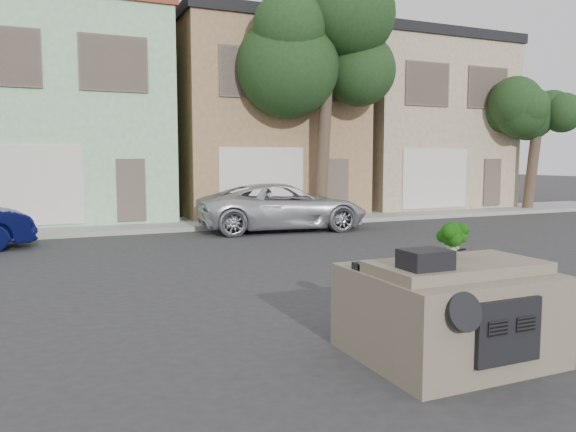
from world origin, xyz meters
TOP-DOWN VIEW (x-y plane):
  - ground_plane at (0.00, 0.00)m, footprint 120.00×120.00m
  - sidewalk at (0.00, 10.50)m, footprint 40.00×3.00m
  - townhouse_mint at (-3.50, 14.50)m, footprint 7.20×8.20m
  - townhouse_tan at (4.00, 14.50)m, footprint 7.20×8.20m
  - townhouse_beige at (11.50, 14.50)m, footprint 7.20×8.20m
  - silver_pickup at (2.78, 8.20)m, footprint 5.54×2.96m
  - tree_near at (5.00, 9.80)m, footprint 4.40×4.00m
  - tree_far at (15.00, 9.80)m, footprint 3.20×3.00m
  - car_dashboard at (0.00, -3.00)m, footprint 2.00×1.80m
  - instrument_hump at (-0.58, -3.35)m, footprint 0.48×0.38m
  - wiper_arm at (0.28, -2.62)m, footprint 0.69×0.15m
  - broccoli at (0.11, -2.94)m, footprint 0.48×0.48m

SIDE VIEW (x-z plane):
  - ground_plane at x=0.00m, z-range 0.00..0.00m
  - silver_pickup at x=2.78m, z-range -0.74..0.74m
  - sidewalk at x=0.00m, z-range 0.00..0.15m
  - car_dashboard at x=0.00m, z-range 0.00..1.12m
  - wiper_arm at x=0.28m, z-range 1.12..1.14m
  - instrument_hump at x=-0.58m, z-range 1.12..1.32m
  - broccoli at x=0.11m, z-range 1.12..1.54m
  - tree_far at x=15.00m, z-range 0.00..6.00m
  - townhouse_mint at x=-3.50m, z-range 0.00..7.55m
  - townhouse_tan at x=4.00m, z-range 0.00..7.55m
  - townhouse_beige at x=11.50m, z-range 0.00..7.55m
  - tree_near at x=5.00m, z-range 0.00..8.50m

